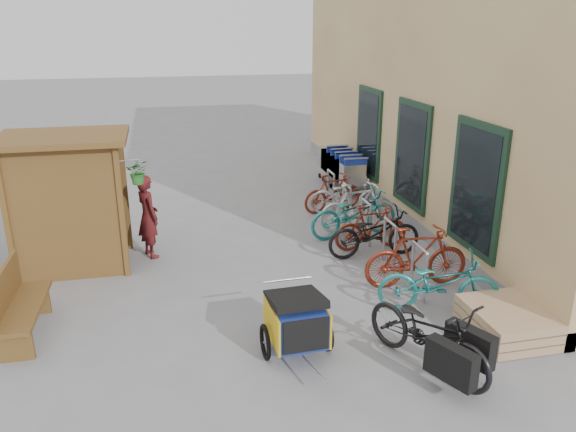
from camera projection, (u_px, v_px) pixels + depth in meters
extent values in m
plane|color=gray|center=(278.00, 311.00, 8.62)|extent=(80.00, 80.00, 0.00)
cube|color=#D3B879|center=(511.00, 54.00, 12.99)|extent=(6.00, 13.00, 7.00)
cube|color=gray|center=(385.00, 200.00, 13.47)|extent=(0.18, 13.00, 0.30)
cube|color=black|center=(476.00, 188.00, 9.29)|extent=(0.06, 1.50, 2.20)
cube|color=black|center=(474.00, 188.00, 9.28)|extent=(0.02, 1.25, 1.95)
cube|color=black|center=(412.00, 155.00, 11.59)|extent=(0.06, 1.50, 2.20)
cube|color=black|center=(410.00, 155.00, 11.58)|extent=(0.02, 1.25, 1.95)
cube|color=black|center=(369.00, 133.00, 13.89)|extent=(0.06, 1.50, 2.20)
cube|color=black|center=(368.00, 133.00, 13.88)|extent=(0.02, 1.25, 1.95)
cube|color=brown|center=(7.00, 221.00, 9.08)|extent=(0.09, 0.09, 2.30)
cube|color=brown|center=(122.00, 213.00, 9.46)|extent=(0.09, 0.09, 2.30)
cube|color=brown|center=(24.00, 198.00, 10.28)|extent=(0.09, 0.09, 2.30)
cube|color=brown|center=(125.00, 192.00, 10.66)|extent=(0.09, 0.09, 2.30)
cube|color=brown|center=(18.00, 209.00, 9.69)|extent=(0.05, 1.30, 2.30)
cube|color=brown|center=(66.00, 216.00, 9.30)|extent=(1.80, 0.05, 2.30)
cube|color=brown|center=(75.00, 195.00, 10.44)|extent=(1.80, 0.05, 2.30)
cube|color=brown|center=(62.00, 138.00, 9.48)|extent=(2.15, 1.65, 0.10)
cube|color=brown|center=(61.00, 219.00, 9.91)|extent=(1.30, 1.15, 0.04)
cube|color=brown|center=(56.00, 187.00, 9.71)|extent=(1.30, 1.15, 0.04)
cylinder|color=#A5A8AD|center=(128.00, 161.00, 9.20)|extent=(0.36, 0.02, 0.02)
imported|color=#276824|center=(138.00, 172.00, 9.30)|extent=(0.38, 0.33, 0.42)
cylinder|color=#A5A8AD|center=(426.00, 279.00, 8.74)|extent=(0.05, 0.05, 0.84)
cylinder|color=#A5A8AD|center=(412.00, 266.00, 9.20)|extent=(0.05, 0.05, 0.84)
cylinder|color=#A5A8AD|center=(421.00, 248.00, 8.83)|extent=(0.05, 0.50, 0.05)
cylinder|color=#A5A8AD|center=(395.00, 250.00, 9.84)|extent=(0.05, 0.05, 0.84)
cylinder|color=#A5A8AD|center=(384.00, 239.00, 10.30)|extent=(0.05, 0.05, 0.84)
cylinder|color=#A5A8AD|center=(391.00, 222.00, 9.93)|extent=(0.05, 0.50, 0.05)
cylinder|color=#A5A8AD|center=(370.00, 227.00, 10.95)|extent=(0.05, 0.05, 0.84)
cylinder|color=#A5A8AD|center=(362.00, 218.00, 11.41)|extent=(0.05, 0.05, 0.84)
cylinder|color=#A5A8AD|center=(367.00, 202.00, 11.04)|extent=(0.05, 0.50, 0.05)
cylinder|color=#A5A8AD|center=(350.00, 208.00, 12.05)|extent=(0.05, 0.05, 0.84)
cylinder|color=#A5A8AD|center=(343.00, 201.00, 12.51)|extent=(0.05, 0.05, 0.84)
cylinder|color=#A5A8AD|center=(347.00, 186.00, 12.14)|extent=(0.05, 0.50, 0.05)
cylinder|color=#A5A8AD|center=(334.00, 192.00, 13.16)|extent=(0.05, 0.05, 0.84)
cylinder|color=#A5A8AD|center=(328.00, 186.00, 13.62)|extent=(0.05, 0.05, 0.84)
cylinder|color=#A5A8AD|center=(331.00, 172.00, 13.25)|extent=(0.05, 0.50, 0.05)
cube|color=tan|center=(506.00, 330.00, 7.94)|extent=(1.00, 1.20, 0.12)
cube|color=tan|center=(507.00, 322.00, 7.89)|extent=(1.00, 1.20, 0.12)
cube|color=tan|center=(508.00, 313.00, 7.85)|extent=(1.00, 1.20, 0.12)
cube|color=brown|center=(24.00, 307.00, 7.81)|extent=(0.50, 1.60, 0.06)
cube|color=brown|center=(4.00, 289.00, 7.66)|extent=(0.07, 1.60, 0.53)
cube|color=brown|center=(16.00, 346.00, 7.29)|extent=(0.43, 0.07, 0.43)
cube|color=brown|center=(35.00, 301.00, 8.47)|extent=(0.43, 0.07, 0.43)
cube|color=silver|center=(349.00, 172.00, 14.12)|extent=(0.58, 0.90, 0.55)
cube|color=#182F9F|center=(356.00, 161.00, 13.58)|extent=(0.58, 0.04, 0.19)
cylinder|color=silver|center=(356.00, 159.00, 13.53)|extent=(0.61, 0.04, 0.04)
cylinder|color=black|center=(344.00, 198.00, 13.92)|extent=(0.04, 0.13, 0.13)
cube|color=silver|center=(345.00, 168.00, 14.46)|extent=(0.58, 0.90, 0.55)
cube|color=#182F9F|center=(351.00, 158.00, 13.92)|extent=(0.58, 0.04, 0.19)
cylinder|color=silver|center=(351.00, 155.00, 13.87)|extent=(0.61, 0.04, 0.04)
cylinder|color=black|center=(340.00, 194.00, 14.26)|extent=(0.04, 0.13, 0.13)
cube|color=silver|center=(340.00, 165.00, 14.80)|extent=(0.58, 0.90, 0.55)
cube|color=#182F9F|center=(346.00, 155.00, 14.26)|extent=(0.58, 0.04, 0.19)
cylinder|color=silver|center=(347.00, 152.00, 14.21)|extent=(0.61, 0.04, 0.04)
cylinder|color=black|center=(335.00, 190.00, 14.60)|extent=(0.04, 0.13, 0.13)
cube|color=silver|center=(336.00, 161.00, 15.14)|extent=(0.58, 0.90, 0.55)
cube|color=#182F9F|center=(342.00, 152.00, 14.60)|extent=(0.58, 0.04, 0.19)
cylinder|color=silver|center=(342.00, 149.00, 14.55)|extent=(0.61, 0.04, 0.04)
cylinder|color=black|center=(331.00, 186.00, 14.94)|extent=(0.04, 0.13, 0.13)
cube|color=silver|center=(332.00, 158.00, 15.48)|extent=(0.58, 0.90, 0.55)
cube|color=#182F9F|center=(337.00, 149.00, 14.94)|extent=(0.58, 0.04, 0.19)
cylinder|color=silver|center=(338.00, 146.00, 14.89)|extent=(0.61, 0.04, 0.04)
cylinder|color=black|center=(327.00, 182.00, 15.28)|extent=(0.04, 0.13, 0.13)
cube|color=navy|center=(296.00, 321.00, 7.39)|extent=(0.66, 0.86, 0.49)
cube|color=gold|center=(272.00, 324.00, 7.30)|extent=(0.07, 0.83, 0.49)
cube|color=gold|center=(321.00, 317.00, 7.47)|extent=(0.07, 0.83, 0.49)
cube|color=black|center=(306.00, 336.00, 6.98)|extent=(0.59, 0.05, 0.45)
cube|color=black|center=(296.00, 299.00, 7.34)|extent=(0.72, 0.83, 0.24)
torus|color=black|center=(265.00, 342.00, 7.36)|extent=(0.08, 0.49, 0.48)
torus|color=black|center=(327.00, 333.00, 7.58)|extent=(0.08, 0.49, 0.48)
cylinder|color=#B7B7BC|center=(313.00, 368.00, 6.82)|extent=(0.06, 0.71, 0.03)
cylinder|color=#B7B7BC|center=(287.00, 280.00, 7.68)|extent=(0.67, 0.06, 0.03)
imported|color=black|center=(428.00, 333.00, 7.06)|extent=(1.40, 2.01, 1.00)
cube|color=black|center=(451.00, 363.00, 6.52)|extent=(0.43, 0.67, 0.45)
cube|color=black|center=(470.00, 345.00, 6.89)|extent=(0.43, 0.67, 0.45)
cube|color=#DA4614|center=(461.00, 350.00, 6.69)|extent=(0.18, 0.21, 0.12)
imported|color=maroon|center=(148.00, 216.00, 10.40)|extent=(0.58, 0.68, 1.58)
imported|color=teal|center=(438.00, 283.00, 8.46)|extent=(1.92, 1.15, 0.95)
imported|color=maroon|center=(417.00, 257.00, 9.26)|extent=(1.79, 0.61, 1.06)
imported|color=black|center=(374.00, 233.00, 10.48)|extent=(1.79, 0.63, 0.94)
imported|color=maroon|center=(371.00, 227.00, 10.83)|extent=(1.50, 0.47, 0.89)
imported|color=teal|center=(354.00, 213.00, 11.46)|extent=(1.98, 0.90, 1.00)
imported|color=silver|center=(357.00, 207.00, 11.82)|extent=(1.76, 0.70, 1.03)
imported|color=#B2B3B7|center=(347.00, 195.00, 12.86)|extent=(1.75, 0.90, 0.88)
imported|color=maroon|center=(333.00, 193.00, 13.01)|extent=(1.56, 0.78, 0.90)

